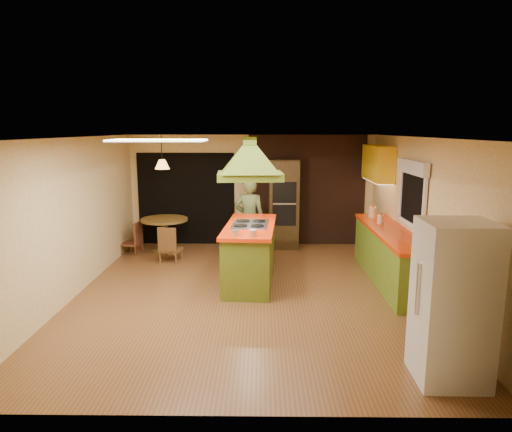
{
  "coord_description": "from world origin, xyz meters",
  "views": [
    {
      "loc": [
        0.22,
        -7.06,
        2.63
      ],
      "look_at": [
        0.13,
        0.66,
        1.15
      ],
      "focal_mm": 32.0,
      "sensor_mm": 36.0,
      "label": 1
    }
  ],
  "objects_px": {
    "man": "(249,219)",
    "dining_table": "(165,229)",
    "refrigerator": "(453,303)",
    "canister_large": "(372,212)",
    "kitchen_island": "(250,253)",
    "wall_oven": "(284,204)"
  },
  "relations": [
    {
      "from": "kitchen_island",
      "to": "dining_table",
      "type": "xyz_separation_m",
      "value": [
        -1.88,
        1.9,
        0.01
      ]
    },
    {
      "from": "dining_table",
      "to": "canister_large",
      "type": "bearing_deg",
      "value": -9.14
    },
    {
      "from": "man",
      "to": "dining_table",
      "type": "bearing_deg",
      "value": -9.95
    },
    {
      "from": "wall_oven",
      "to": "canister_large",
      "type": "bearing_deg",
      "value": -35.47
    },
    {
      "from": "canister_large",
      "to": "wall_oven",
      "type": "bearing_deg",
      "value": 145.23
    },
    {
      "from": "dining_table",
      "to": "wall_oven",
      "type": "bearing_deg",
      "value": 10.71
    },
    {
      "from": "wall_oven",
      "to": "refrigerator",
      "type": "bearing_deg",
      "value": -75.56
    },
    {
      "from": "man",
      "to": "canister_large",
      "type": "xyz_separation_m",
      "value": [
        2.42,
        -0.16,
        0.18
      ]
    },
    {
      "from": "refrigerator",
      "to": "canister_large",
      "type": "distance_m",
      "value": 4.36
    },
    {
      "from": "man",
      "to": "dining_table",
      "type": "xyz_separation_m",
      "value": [
        -1.83,
        0.53,
        -0.32
      ]
    },
    {
      "from": "wall_oven",
      "to": "canister_large",
      "type": "height_order",
      "value": "wall_oven"
    },
    {
      "from": "canister_large",
      "to": "dining_table",
      "type": "bearing_deg",
      "value": 170.86
    },
    {
      "from": "kitchen_island",
      "to": "wall_oven",
      "type": "bearing_deg",
      "value": 77.72
    },
    {
      "from": "wall_oven",
      "to": "dining_table",
      "type": "relative_size",
      "value": 1.98
    },
    {
      "from": "man",
      "to": "refrigerator",
      "type": "xyz_separation_m",
      "value": [
        2.23,
        -4.5,
        0.02
      ]
    },
    {
      "from": "refrigerator",
      "to": "canister_large",
      "type": "height_order",
      "value": "refrigerator"
    },
    {
      "from": "refrigerator",
      "to": "kitchen_island",
      "type": "bearing_deg",
      "value": 125.49
    },
    {
      "from": "kitchen_island",
      "to": "dining_table",
      "type": "relative_size",
      "value": 2.11
    },
    {
      "from": "man",
      "to": "canister_large",
      "type": "distance_m",
      "value": 2.44
    },
    {
      "from": "man",
      "to": "wall_oven",
      "type": "bearing_deg",
      "value": -119.81
    },
    {
      "from": "kitchen_island",
      "to": "refrigerator",
      "type": "relative_size",
      "value": 1.22
    },
    {
      "from": "wall_oven",
      "to": "dining_table",
      "type": "xyz_separation_m",
      "value": [
        -2.57,
        -0.49,
        -0.46
      ]
    }
  ]
}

